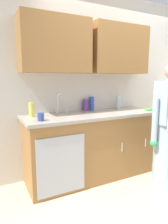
% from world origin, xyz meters
% --- Properties ---
extents(ground_plane, '(9.00, 9.00, 0.00)m').
position_xyz_m(ground_plane, '(0.00, 0.00, 0.00)').
color(ground_plane, beige).
extents(kitchen_wall_with_uppers, '(4.80, 0.44, 2.70)m').
position_xyz_m(kitchen_wall_with_uppers, '(-0.14, 0.99, 1.48)').
color(kitchen_wall_with_uppers, beige).
rests_on(kitchen_wall_with_uppers, ground).
extents(counter_cabinet, '(1.90, 0.62, 0.90)m').
position_xyz_m(counter_cabinet, '(-0.55, 0.70, 0.45)').
color(counter_cabinet, '#9E6B38').
rests_on(counter_cabinet, ground).
extents(countertop, '(1.96, 0.66, 0.04)m').
position_xyz_m(countertop, '(-0.55, 0.70, 0.92)').
color(countertop, '#A8A093').
rests_on(countertop, counter_cabinet).
extents(sink, '(0.50, 0.36, 0.35)m').
position_xyz_m(sink, '(-0.99, 0.71, 0.93)').
color(sink, '#B7BABF').
rests_on(sink, counter_cabinet).
extents(person_at_sink, '(0.55, 0.34, 1.62)m').
position_xyz_m(person_at_sink, '(0.13, -0.03, 0.69)').
color(person_at_sink, white).
rests_on(person_at_sink, ground).
extents(bottle_dish_liquid, '(0.07, 0.07, 0.21)m').
position_xyz_m(bottle_dish_liquid, '(-0.44, 0.94, 1.05)').
color(bottle_dish_liquid, '#334CB2').
rests_on(bottle_dish_liquid, countertop).
extents(bottle_water_short, '(0.08, 0.08, 0.17)m').
position_xyz_m(bottle_water_short, '(-0.55, 0.94, 1.03)').
color(bottle_water_short, '#66388C').
rests_on(bottle_water_short, countertop).
extents(bottle_cleaner_spray, '(0.07, 0.07, 0.19)m').
position_xyz_m(bottle_cleaner_spray, '(-1.38, 0.84, 1.03)').
color(bottle_cleaner_spray, '#D8D14C').
rests_on(bottle_cleaner_spray, countertop).
extents(bottle_water_tall, '(0.08, 0.08, 0.21)m').
position_xyz_m(bottle_water_tall, '(0.02, 0.88, 1.05)').
color(bottle_water_tall, silver).
rests_on(bottle_water_tall, countertop).
extents(cup_by_sink, '(0.08, 0.08, 0.09)m').
position_xyz_m(cup_by_sink, '(-1.34, 0.54, 0.99)').
color(cup_by_sink, '#33478C').
rests_on(cup_by_sink, countertop).
extents(knife_on_counter, '(0.23, 0.12, 0.01)m').
position_xyz_m(knife_on_counter, '(-0.01, 0.51, 0.94)').
color(knife_on_counter, silver).
rests_on(knife_on_counter, countertop).
extents(sponge, '(0.11, 0.07, 0.03)m').
position_xyz_m(sponge, '(0.32, 0.52, 0.96)').
color(sponge, '#4CBF4C').
rests_on(sponge, countertop).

